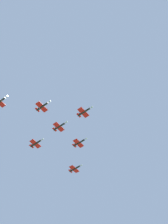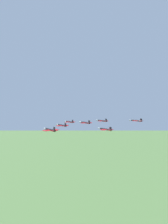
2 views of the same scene
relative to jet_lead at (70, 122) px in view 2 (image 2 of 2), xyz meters
name	(u,v)px [view 2 (image 2 of 2)]	position (x,y,z in m)	size (l,w,h in m)	color
jet_lead	(70,122)	(0.00, 0.00, 0.00)	(7.83, 10.22, 2.14)	black
jet_port_inner	(62,125)	(9.81, 20.68, 0.15)	(7.83, 10.22, 2.14)	black
jet_starboard_inner	(102,121)	(-20.68, 9.81, 1.03)	(7.83, 10.22, 2.14)	black
jet_port_outer	(85,123)	(-5.98, 16.77, 0.83)	(7.83, 10.22, 2.14)	black
jet_starboard_outer	(50,130)	(19.61, 41.37, 0.69)	(7.83, 10.22, 2.14)	black
jet_center_rear	(136,121)	(-41.37, 19.61, 1.34)	(7.83, 10.22, 2.14)	black
jet_port_trail	(106,129)	(-11.97, 33.54, -1.43)	(7.83, 10.22, 2.14)	black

